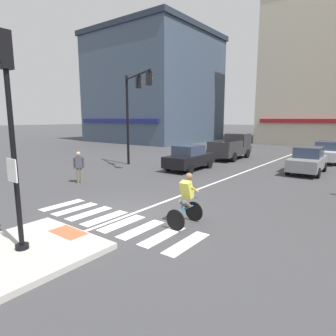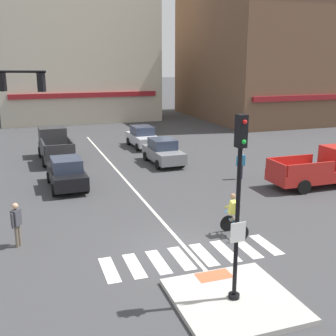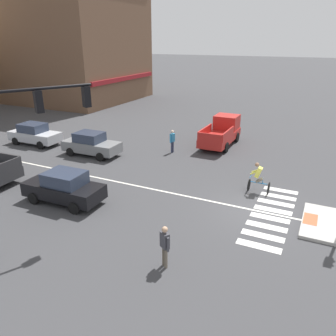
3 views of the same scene
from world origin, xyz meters
name	(u,v)px [view 1 (image 1 of 3)]	position (x,y,z in m)	size (l,w,h in m)	color
ground_plane	(127,216)	(0.00, 0.00, 0.00)	(300.00, 300.00, 0.00)	#3D3D3F
traffic_island	(23,251)	(0.00, -3.66, 0.07)	(3.31, 3.32, 0.15)	#B2AFA8
tactile_pad_front	(68,232)	(0.00, -2.35, 0.15)	(1.10, 0.60, 0.01)	#DB5B38
signal_pole	(11,124)	(0.00, -3.67, 3.24)	(0.44, 0.38, 5.15)	black
crosswalk_stripe_a	(62,205)	(-2.94, -0.64, 0.00)	(0.44, 1.80, 0.01)	silver
crosswalk_stripe_b	(75,209)	(-2.10, -0.64, 0.00)	(0.44, 1.80, 0.01)	silver
crosswalk_stripe_c	(89,213)	(-1.26, -0.64, 0.00)	(0.44, 1.80, 0.01)	silver
crosswalk_stripe_d	(105,218)	(-0.42, -0.64, 0.00)	(0.44, 1.80, 0.01)	silver
crosswalk_stripe_e	(122,223)	(0.42, -0.64, 0.00)	(0.44, 1.80, 0.01)	silver
crosswalk_stripe_f	(141,229)	(1.26, -0.64, 0.00)	(0.44, 1.80, 0.01)	silver
crosswalk_stripe_g	(163,236)	(2.10, -0.64, 0.00)	(0.44, 1.80, 0.01)	silver
crosswalk_stripe_h	(187,243)	(2.94, -0.64, 0.00)	(0.44, 1.80, 0.01)	silver
lane_centre_line	(241,173)	(0.01, 10.00, 0.00)	(0.14, 28.00, 0.01)	silver
traffic_light_mast	(134,103)	(-6.89, 7.65, 4.43)	(4.17, 2.32, 6.38)	black
building_far_block	(155,89)	(-21.87, 28.00, 7.90)	(16.24, 16.13, 15.76)	#3D4C60
car_grey_eastbound_far	(308,160)	(3.27, 12.47, 0.81)	(1.92, 4.14, 1.64)	slate
car_silver_eastbound_distant	(327,152)	(3.48, 18.13, 0.81)	(1.92, 4.14, 1.64)	silver
car_black_westbound_far	(189,158)	(-3.27, 9.07, 0.81)	(1.94, 4.15, 1.64)	black
pickup_truck_charcoal_westbound_distant	(233,147)	(-3.34, 15.97, 0.98)	(2.19, 5.16, 2.08)	#2D2D30
cyclist	(186,199)	(2.16, 0.50, 0.87)	(0.66, 1.09, 1.68)	black
pedestrian_at_curb_left	(79,165)	(-5.72, 2.20, 0.98)	(0.38, 0.47, 1.67)	#6B6051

